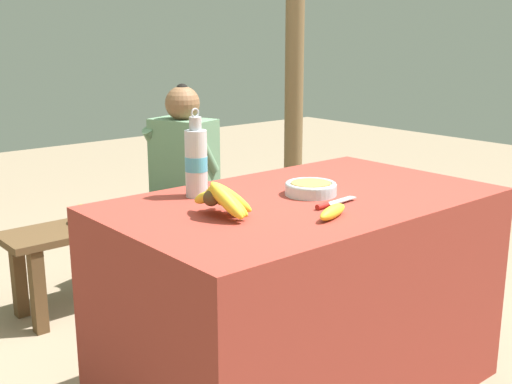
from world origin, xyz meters
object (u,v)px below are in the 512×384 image
Objects in this scene: banana_bunch_ripe at (221,198)px; loose_banana_front at (333,212)px; knife at (330,204)px; seated_vendor at (179,172)px; wooden_bench at (164,220)px; serving_bowl at (311,188)px; banana_bunch_green at (86,213)px; water_bottle at (196,162)px; support_post_far at (295,34)px.

banana_bunch_ripe is 0.36m from loose_banana_front.
knife is 1.42m from seated_vendor.
banana_bunch_ripe is 1.42m from seated_vendor.
knife is 0.12× the size of wooden_bench.
knife is at bearing 45.94° from loose_banana_front.
seated_vendor is at bearing 79.50° from serving_bowl.
banana_bunch_green is (-0.24, 1.43, -0.30)m from knife.
banana_bunch_green is at bearing 95.11° from loose_banana_front.
water_bottle is at bearing -115.59° from wooden_bench.
banana_bunch_ripe is 1.34m from banana_bunch_green.
loose_banana_front is at bearing 56.64° from seated_vendor.
wooden_bench is 0.28m from seated_vendor.
water_bottle is at bearing 70.72° from banana_bunch_ripe.
banana_bunch_green is at bearing 103.35° from serving_bowl.
seated_vendor is at bearing 75.26° from loose_banana_front.
knife is (0.27, -0.41, -0.12)m from water_bottle.
banana_bunch_ripe is 0.80× the size of water_bottle.
support_post_far is at bearing 37.21° from water_bottle.
banana_bunch_green is at bearing 179.71° from wooden_bench.
support_post_far is at bearing 49.33° from loose_banana_front.
water_bottle is at bearing -142.79° from support_post_far.
seated_vendor is 4.66× the size of banana_bunch_green.
serving_bowl is 0.07× the size of support_post_far.
serving_bowl is 1.12× the size of loose_banana_front.
knife is (-0.07, -0.16, -0.02)m from serving_bowl.
support_post_far reaches higher than banana_bunch_green.
loose_banana_front is (0.27, -0.24, -0.04)m from banana_bunch_ripe.
serving_bowl is 0.93× the size of knife.
support_post_far is (1.77, 1.34, 0.44)m from water_bottle.
loose_banana_front is at bearing -139.19° from knife.
serving_bowl reaches higher than knife.
wooden_bench is 1.57× the size of seated_vendor.
water_bottle is at bearing 117.95° from knife.
support_post_far reaches higher than wooden_bench.
knife is at bearing -112.10° from serving_bowl.
banana_bunch_ripe is 0.23× the size of seated_vendor.
loose_banana_front is at bearing -130.67° from support_post_far.
water_bottle is (-0.34, 0.25, 0.10)m from serving_bowl.
serving_bowl is at bearing 60.88° from seated_vendor.
water_bottle is 1.36× the size of banana_bunch_green.
serving_bowl is 2.22m from support_post_far.
banana_bunch_ripe is at bearing -95.69° from banana_bunch_green.
loose_banana_front is at bearing -84.89° from banana_bunch_green.
banana_bunch_ripe is at bearing -109.28° from water_bottle.
seated_vendor is (0.23, 1.22, -0.17)m from serving_bowl.
serving_bowl reaches higher than banana_bunch_green.
loose_banana_front reaches higher than knife.
wooden_bench is (0.32, 1.53, -0.44)m from loose_banana_front.
banana_bunch_ripe is at bearing 153.53° from knife.
banana_bunch_ripe is at bearing 43.49° from seated_vendor.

